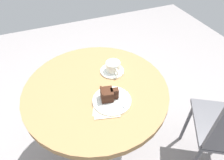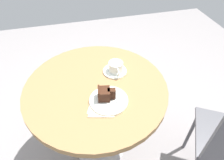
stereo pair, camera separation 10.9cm
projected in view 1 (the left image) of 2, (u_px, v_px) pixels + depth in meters
name	position (u px, v px, depth m)	size (l,w,h in m)	color
ground_plane	(101.00, 150.00, 1.58)	(4.40, 4.40, 0.01)	gray
cafe_table	(97.00, 101.00, 1.18)	(0.80, 0.80, 0.70)	olive
saucer	(112.00, 71.00, 1.20)	(0.14, 0.14, 0.01)	silver
coffee_cup	(113.00, 67.00, 1.17)	(0.12, 0.08, 0.06)	silver
teaspoon	(121.00, 70.00, 1.19)	(0.09, 0.02, 0.00)	#B7B7BC
cake_plate	(112.00, 101.00, 1.02)	(0.20, 0.20, 0.01)	silver
cake_slice	(108.00, 94.00, 1.01)	(0.07, 0.10, 0.07)	#381E14
fork	(121.00, 101.00, 1.01)	(0.14, 0.04, 0.00)	#B7B7BC
napkin	(107.00, 107.00, 1.00)	(0.18, 0.18, 0.00)	beige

